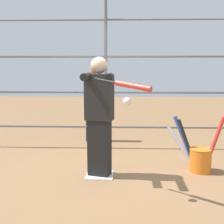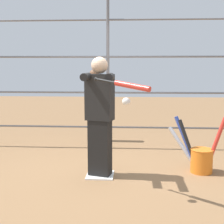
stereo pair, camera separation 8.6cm
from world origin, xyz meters
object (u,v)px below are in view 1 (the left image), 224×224
baseball_bat_swinging (128,85)px  bystander_behind_fence (92,104)px  batter (99,113)px  softball_in_flight (127,101)px  bat_bucket (199,156)px

baseball_bat_swinging → bystander_behind_fence: size_ratio=0.45×
batter → softball_in_flight: bearing=116.8°
softball_in_flight → bat_bucket: 1.83m
softball_in_flight → bystander_behind_fence: bearing=-76.2°
bat_bucket → bystander_behind_fence: bearing=-46.1°
softball_in_flight → bystander_behind_fence: (0.73, -2.99, -0.40)m
batter → baseball_bat_swinging: 0.96m
bystander_behind_fence → baseball_bat_swinging: bearing=104.2°
baseball_bat_swinging → softball_in_flight: (0.01, 0.05, -0.19)m
baseball_bat_swinging → bystander_behind_fence: bearing=-75.8°
softball_in_flight → bat_bucket: size_ratio=0.11×
batter → bystander_behind_fence: batter is taller
batter → softball_in_flight: batter is taller
batter → bat_bucket: size_ratio=2.00×
bat_bucket → batter: bearing=10.5°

